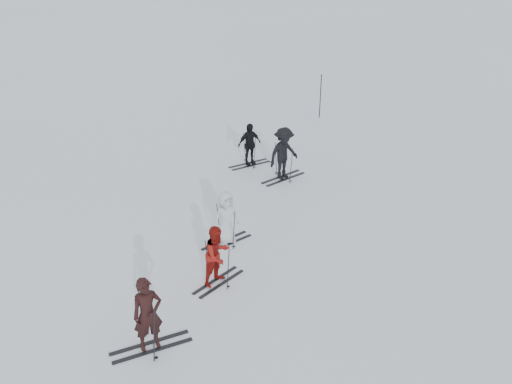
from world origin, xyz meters
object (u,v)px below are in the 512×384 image
piste_marker (320,96)px  skier_uphill_far (284,154)px  skier_red (217,256)px  skier_grey (226,218)px  skier_uphill_left (249,145)px  skier_near_dark (148,315)px

piste_marker → skier_uphill_far: bearing=-67.4°
skier_red → skier_uphill_far: (-2.43, 6.02, 0.13)m
skier_red → skier_grey: size_ratio=1.01×
skier_uphill_left → skier_uphill_far: size_ratio=0.85×
piste_marker → skier_grey: bearing=-70.0°
skier_uphill_left → piste_marker: piste_marker is taller
piste_marker → skier_uphill_left: bearing=-81.6°
skier_red → skier_uphill_left: skier_red is taller
skier_grey → skier_uphill_left: bearing=44.2°
skier_near_dark → piste_marker: size_ratio=0.90×
skier_red → piste_marker: piste_marker is taller
skier_red → piste_marker: 13.17m
skier_grey → skier_uphill_left: 5.47m
skier_near_dark → skier_red: skier_near_dark is taller
skier_grey → skier_near_dark: bearing=-148.2°
piste_marker → skier_near_dark: bearing=-69.8°
skier_uphill_left → skier_near_dark: bearing=-132.3°
skier_red → skier_uphill_left: 7.40m
skier_near_dark → skier_uphill_left: (-4.58, 8.87, -0.10)m
skier_uphill_far → piste_marker: size_ratio=0.95×
skier_uphill_far → piste_marker: (-2.57, 6.17, 0.05)m
skier_near_dark → skier_grey: size_ratio=1.11×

